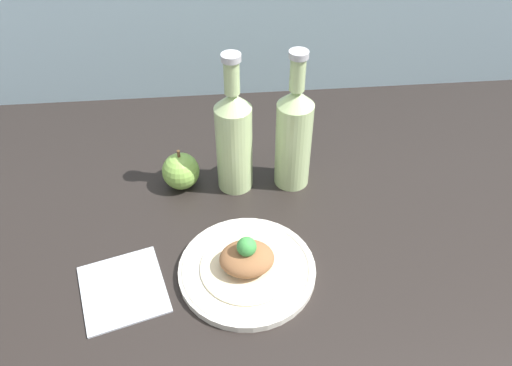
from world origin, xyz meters
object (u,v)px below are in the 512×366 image
Objects in this scene: plate at (247,269)px; apple at (181,171)px; cider_bottle_right at (294,135)px; plated_food at (247,259)px; cider_bottle_left at (234,138)px.

apple reaches higher than plate.
cider_bottle_right reaches higher than plate.
plated_food is 25.40cm from cider_bottle_left.
cider_bottle_right is at bearing -1.69° from apple.
cider_bottle_right is at bearing 0.00° from cider_bottle_left.
cider_bottle_left is at bearing 180.00° from cider_bottle_right.
plated_food is 0.55× the size of cider_bottle_right.
cider_bottle_left is 12.01cm from cider_bottle_right.
apple is at bearing 176.53° from cider_bottle_left.
apple is at bearing 178.31° from cider_bottle_right.
plate is at bearing -115.57° from cider_bottle_right.
plate is 0.81× the size of cider_bottle_right.
apple is (-11.86, 24.62, 3.01)cm from plate.
plated_food is at bearing -64.27° from apple.
cider_bottle_right is 3.26× the size of apple.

